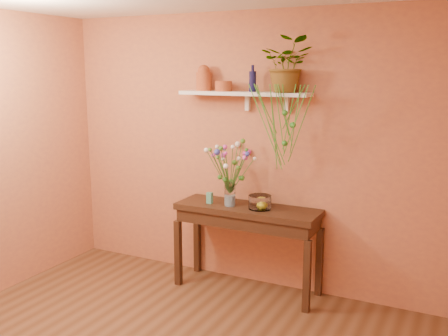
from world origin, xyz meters
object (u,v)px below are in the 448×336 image
at_px(bouquet, 231,161).
at_px(glass_vase, 230,196).
at_px(sideboard, 247,219).
at_px(glass_bowl, 260,203).
at_px(spider_plant, 288,64).
at_px(terracotta_jug, 204,78).
at_px(blue_bottle, 253,81).

bearing_deg(bouquet, glass_vase, -112.59).
xyz_separation_m(sideboard, bouquet, (-0.16, -0.03, 0.56)).
distance_m(sideboard, glass_bowl, 0.23).
relative_size(sideboard, spider_plant, 2.80).
relative_size(terracotta_jug, bouquet, 0.43).
bearing_deg(blue_bottle, terracotta_jug, 178.98).
xyz_separation_m(blue_bottle, spider_plant, (0.35, -0.01, 0.15)).
relative_size(blue_bottle, glass_vase, 1.12).
bearing_deg(sideboard, glass_vase, -164.36).
xyz_separation_m(sideboard, blue_bottle, (-0.01, 0.12, 1.31)).
bearing_deg(sideboard, spider_plant, 18.19).
xyz_separation_m(blue_bottle, bouquet, (-0.15, -0.16, -0.75)).
bearing_deg(spider_plant, glass_bowl, -145.98).
height_order(sideboard, terracotta_jug, terracotta_jug).
bearing_deg(blue_bottle, bouquet, -133.07).
height_order(blue_bottle, spider_plant, spider_plant).
height_order(bouquet, glass_bowl, bouquet).
relative_size(terracotta_jug, spider_plant, 0.50).
xyz_separation_m(spider_plant, bouquet, (-0.49, -0.14, -0.90)).
xyz_separation_m(glass_vase, bouquet, (0.01, 0.01, 0.35)).
distance_m(terracotta_jug, bouquet, 0.87).
relative_size(sideboard, glass_vase, 6.32).
bearing_deg(terracotta_jug, glass_vase, -25.54).
bearing_deg(bouquet, spider_plant, 15.96).
bearing_deg(blue_bottle, spider_plant, -2.31).
bearing_deg(spider_plant, glass_vase, -162.65).
height_order(spider_plant, bouquet, spider_plant).
bearing_deg(blue_bottle, sideboard, -83.62).
distance_m(bouquet, glass_bowl, 0.48).
bearing_deg(glass_vase, blue_bottle, 48.36).
xyz_separation_m(blue_bottle, glass_bowl, (0.15, -0.15, -1.13)).
height_order(spider_plant, glass_vase, spider_plant).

